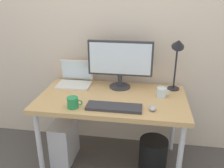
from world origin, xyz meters
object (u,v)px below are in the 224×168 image
object	(u,v)px
desk	(112,103)
mouse	(153,108)
desk_lamp	(177,52)
keyboard	(114,107)
computer_tower	(65,141)
coffee_mug	(73,103)
wastebasket	(153,154)
monitor	(120,61)
laptop	(75,79)
glass_cup	(162,92)

from	to	relation	value
desk	mouse	xyz separation A→B (m)	(0.35, -0.19, 0.08)
desk_lamp	keyboard	bearing A→B (deg)	-138.43
mouse	computer_tower	size ratio (longest dim) A/B	0.21
keyboard	coffee_mug	world-z (taller)	coffee_mug
keyboard	wastebasket	world-z (taller)	keyboard
monitor	laptop	size ratio (longest dim) A/B	1.87
keyboard	desk	bearing A→B (deg)	103.03
mouse	glass_cup	xyz separation A→B (m)	(0.08, 0.25, 0.03)
monitor	laptop	bearing A→B (deg)	178.00
wastebasket	computer_tower	bearing A→B (deg)	-179.48
desk	desk_lamp	size ratio (longest dim) A/B	2.53
desk_lamp	computer_tower	xyz separation A→B (m)	(-1.01, -0.24, -0.86)
desk_lamp	keyboard	xyz separation A→B (m)	(-0.49, -0.44, -0.35)
desk	keyboard	world-z (taller)	keyboard
desk	coffee_mug	world-z (taller)	coffee_mug
monitor	desk_lamp	distance (m)	0.51
desk	wastebasket	distance (m)	0.63
wastebasket	desk	bearing A→B (deg)	177.94
desk	monitor	xyz separation A→B (m)	(0.04, 0.22, 0.32)
coffee_mug	glass_cup	distance (m)	0.77
monitor	computer_tower	bearing A→B (deg)	-154.18
desk	coffee_mug	distance (m)	0.39
coffee_mug	desk	bearing A→B (deg)	42.39
monitor	wastebasket	distance (m)	0.91
monitor	computer_tower	size ratio (longest dim) A/B	1.42
monitor	wastebasket	bearing A→B (deg)	-34.09
coffee_mug	computer_tower	world-z (taller)	coffee_mug
computer_tower	laptop	bearing A→B (deg)	76.98
desk_lamp	coffee_mug	world-z (taller)	desk_lamp
desk_lamp	mouse	world-z (taller)	desk_lamp
keyboard	wastebasket	xyz separation A→B (m)	(0.34, 0.20, -0.56)
laptop	desk_lamp	bearing A→B (deg)	-0.88
desk_lamp	coffee_mug	distance (m)	1.00
desk	coffee_mug	size ratio (longest dim) A/B	10.30
keyboard	coffee_mug	size ratio (longest dim) A/B	3.52
laptop	coffee_mug	world-z (taller)	laptop
laptop	desk_lamp	xyz separation A→B (m)	(0.95, -0.01, 0.31)
laptop	desk_lamp	size ratio (longest dim) A/B	0.63
desk_lamp	wastebasket	distance (m)	0.96
laptop	coffee_mug	size ratio (longest dim) A/B	2.56
mouse	glass_cup	bearing A→B (deg)	73.22
glass_cup	computer_tower	distance (m)	1.04
coffee_mug	monitor	bearing A→B (deg)	56.31
coffee_mug	wastebasket	size ratio (longest dim) A/B	0.42
mouse	wastebasket	world-z (taller)	mouse
desk_lamp	computer_tower	bearing A→B (deg)	-166.32
desk_lamp	coffee_mug	xyz separation A→B (m)	(-0.82, -0.47, -0.32)
desk_lamp	computer_tower	world-z (taller)	desk_lamp
keyboard	computer_tower	distance (m)	0.74
keyboard	wastebasket	bearing A→B (deg)	30.51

